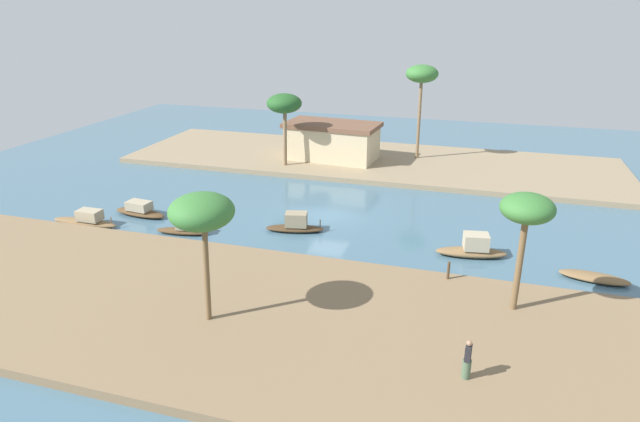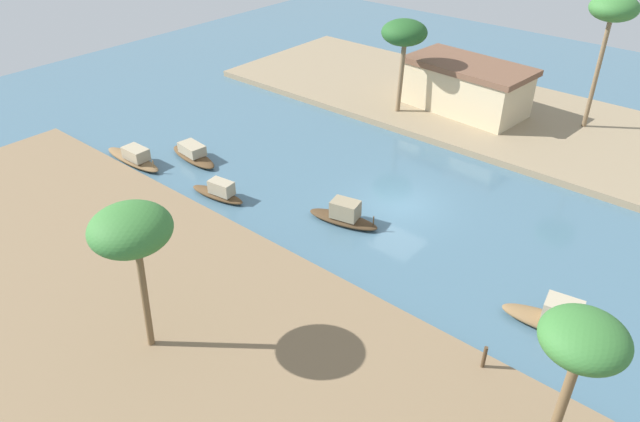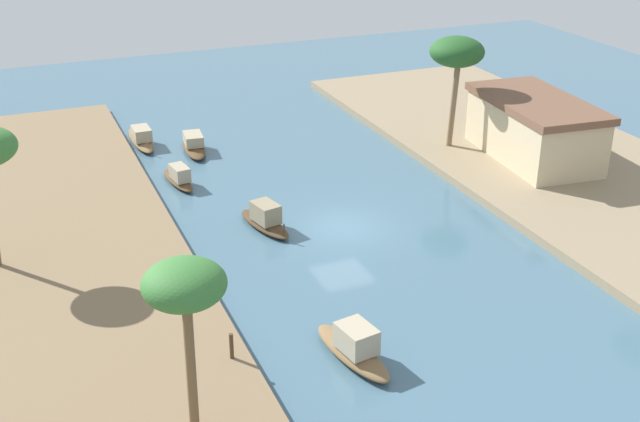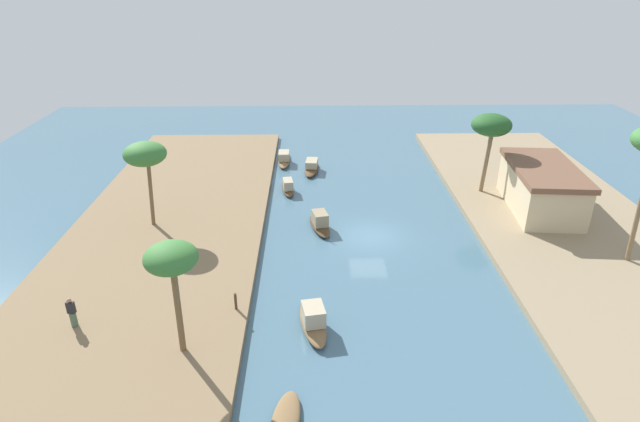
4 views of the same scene
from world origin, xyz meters
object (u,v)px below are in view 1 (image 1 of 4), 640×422
object	(u,v)px
sampan_midstream	(140,210)
mooring_post	(448,270)
sampan_foreground	(473,249)
sampan_downstream_large	(86,220)
sampan_with_red_awning	(295,225)
palm_tree_right_short	(422,76)
palm_tree_right_tall	(284,104)
palm_tree_left_near	(202,213)
sampan_open_hull	(594,277)
person_on_near_bank	(467,362)
riverside_building	(332,141)
sampan_upstream_small	(184,228)
palm_tree_left_far	(527,211)

from	to	relation	value
sampan_midstream	mooring_post	size ratio (longest dim) A/B	4.33
sampan_foreground	sampan_downstream_large	size ratio (longest dim) A/B	0.87
sampan_with_red_awning	palm_tree_right_short	bearing A→B (deg)	61.07
sampan_downstream_large	palm_tree_right_tall	bearing A→B (deg)	62.85
mooring_post	palm_tree_left_near	size ratio (longest dim) A/B	0.16
sampan_open_hull	mooring_post	bearing A→B (deg)	-151.41
sampan_foreground	sampan_midstream	size ratio (longest dim) A/B	1.02
sampan_foreground	person_on_near_bank	bearing A→B (deg)	-99.19
mooring_post	riverside_building	xyz separation A→B (m)	(-11.87, 20.53, 1.19)
palm_tree_left_near	sampan_downstream_large	bearing A→B (deg)	148.06
sampan_upstream_small	palm_tree_left_near	size ratio (longest dim) A/B	0.60
riverside_building	sampan_upstream_small	bearing A→B (deg)	-98.79
sampan_with_red_awning	person_on_near_bank	world-z (taller)	person_on_near_bank
palm_tree_right_short	sampan_open_hull	bearing A→B (deg)	-59.50
riverside_building	palm_tree_left_far	bearing A→B (deg)	-51.49
sampan_midstream	sampan_upstream_small	size ratio (longest dim) A/B	1.17
sampan_open_hull	sampan_with_red_awning	distance (m)	17.24
sampan_foreground	person_on_near_bank	world-z (taller)	person_on_near_bank
sampan_upstream_small	palm_tree_right_short	distance (m)	25.07
sampan_with_red_awning	riverside_building	xyz separation A→B (m)	(-2.04, 15.99, 1.63)
sampan_open_hull	person_on_near_bank	distance (m)	12.28
palm_tree_left_far	riverside_building	distance (m)	27.28
sampan_foreground	palm_tree_left_near	size ratio (longest dim) A/B	0.71
sampan_downstream_large	palm_tree_right_short	size ratio (longest dim) A/B	0.57
palm_tree_left_near	palm_tree_right_tall	bearing A→B (deg)	102.34
mooring_post	palm_tree_left_near	bearing A→B (deg)	-145.65
sampan_with_red_awning	riverside_building	bearing A→B (deg)	84.47
sampan_with_red_awning	sampan_downstream_large	size ratio (longest dim) A/B	0.81
person_on_near_bank	palm_tree_right_tall	xyz separation A→B (m)	(-16.47, 25.27, 4.53)
palm_tree_right_short	person_on_near_bank	bearing A→B (deg)	-79.38
mooring_post	sampan_open_hull	bearing A→B (deg)	21.04
sampan_open_hull	sampan_downstream_large	size ratio (longest dim) A/B	0.76
sampan_upstream_small	person_on_near_bank	distance (m)	20.23
sampan_open_hull	palm_tree_right_tall	bearing A→B (deg)	154.55
sampan_midstream	palm_tree_right_short	size ratio (longest dim) A/B	0.49
palm_tree_left_near	palm_tree_left_far	size ratio (longest dim) A/B	1.05
mooring_post	palm_tree_right_tall	world-z (taller)	palm_tree_right_tall
sampan_with_red_awning	palm_tree_left_far	distance (m)	15.28
sampan_with_red_awning	sampan_midstream	bearing A→B (deg)	169.71
palm_tree_right_tall	palm_tree_right_short	world-z (taller)	palm_tree_right_short
sampan_downstream_large	sampan_open_hull	bearing A→B (deg)	1.94
palm_tree_right_short	sampan_midstream	bearing A→B (deg)	-130.97
sampan_with_red_awning	sampan_midstream	world-z (taller)	sampan_with_red_awning
mooring_post	riverside_building	world-z (taller)	riverside_building
person_on_near_bank	mooring_post	size ratio (longest dim) A/B	1.72
mooring_post	palm_tree_left_near	world-z (taller)	palm_tree_left_near
sampan_open_hull	palm_tree_left_far	bearing A→B (deg)	-123.35
sampan_midstream	palm_tree_left_near	xyz separation A→B (m)	(10.98, -10.83, 5.05)
sampan_upstream_small	sampan_with_red_awning	bearing A→B (deg)	12.67
sampan_foreground	sampan_upstream_small	distance (m)	17.58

